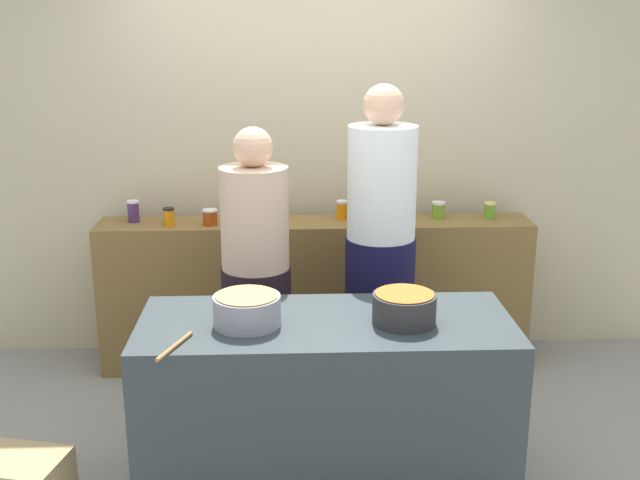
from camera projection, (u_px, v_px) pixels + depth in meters
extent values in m
plane|color=gray|center=(323.00, 452.00, 4.02)|extent=(12.00, 12.00, 0.00)
cube|color=#BDB28E|center=(313.00, 126.00, 4.99)|extent=(4.80, 0.12, 3.00)
cube|color=brown|center=(315.00, 294.00, 4.94)|extent=(2.70, 0.36, 0.95)
cube|color=#2B3537|center=(326.00, 406.00, 3.61)|extent=(1.70, 0.70, 0.86)
cylinder|color=#452651|center=(133.00, 212.00, 4.78)|extent=(0.07, 0.07, 0.12)
cylinder|color=silver|center=(133.00, 202.00, 4.76)|extent=(0.07, 0.07, 0.01)
cylinder|color=orange|center=(169.00, 218.00, 4.69)|extent=(0.07, 0.07, 0.10)
cylinder|color=black|center=(168.00, 209.00, 4.68)|extent=(0.07, 0.07, 0.01)
cylinder|color=#92370D|center=(210.00, 218.00, 4.71)|extent=(0.09, 0.09, 0.09)
cylinder|color=silver|center=(210.00, 210.00, 4.70)|extent=(0.09, 0.09, 0.01)
cylinder|color=olive|center=(266.00, 214.00, 4.81)|extent=(0.07, 0.07, 0.09)
cylinder|color=#D6C666|center=(266.00, 206.00, 4.80)|extent=(0.07, 0.07, 0.01)
cylinder|color=orange|center=(342.00, 211.00, 4.85)|extent=(0.07, 0.07, 0.10)
cylinder|color=silver|center=(342.00, 202.00, 4.84)|extent=(0.07, 0.07, 0.01)
cylinder|color=#304529|center=(366.00, 215.00, 4.79)|extent=(0.07, 0.07, 0.09)
cylinder|color=black|center=(366.00, 206.00, 4.77)|extent=(0.07, 0.07, 0.01)
cylinder|color=olive|center=(390.00, 209.00, 4.87)|extent=(0.08, 0.08, 0.12)
cylinder|color=silver|center=(390.00, 199.00, 4.85)|extent=(0.08, 0.08, 0.01)
cylinder|color=olive|center=(438.00, 211.00, 4.88)|extent=(0.08, 0.08, 0.09)
cylinder|color=silver|center=(438.00, 203.00, 4.86)|extent=(0.09, 0.09, 0.01)
cylinder|color=#5F9427|center=(490.00, 211.00, 4.87)|extent=(0.07, 0.07, 0.09)
cylinder|color=#D6C666|center=(490.00, 204.00, 4.86)|extent=(0.07, 0.07, 0.01)
cylinder|color=gray|center=(247.00, 310.00, 3.43)|extent=(0.30, 0.30, 0.14)
cylinder|color=tan|center=(247.00, 295.00, 3.41)|extent=(0.28, 0.28, 0.00)
cylinder|color=#2D2D2D|center=(404.00, 309.00, 3.45)|extent=(0.29, 0.29, 0.13)
cylinder|color=#B56025|center=(405.00, 294.00, 3.43)|extent=(0.26, 0.26, 0.00)
cylinder|color=#9E703D|center=(175.00, 346.00, 3.20)|extent=(0.12, 0.28, 0.02)
cylinder|color=black|center=(258.00, 344.00, 4.26)|extent=(0.38, 0.38, 0.89)
cylinder|color=#CFAE91|center=(255.00, 218.00, 4.06)|extent=(0.36, 0.36, 0.54)
sphere|color=#D8A884|center=(253.00, 147.00, 3.96)|extent=(0.21, 0.21, 0.21)
cylinder|color=#151337|center=(379.00, 323.00, 4.40)|extent=(0.39, 0.39, 1.01)
cylinder|color=white|center=(382.00, 183.00, 4.18)|extent=(0.38, 0.38, 0.62)
sphere|color=#D8A884|center=(384.00, 105.00, 4.06)|extent=(0.22, 0.22, 0.22)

